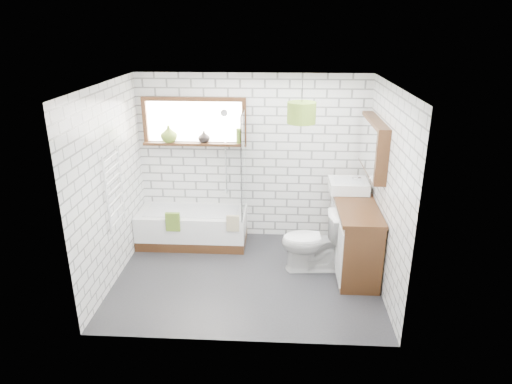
# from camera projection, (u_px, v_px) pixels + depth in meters

# --- Properties ---
(floor) EXTENTS (3.40, 2.60, 0.01)m
(floor) POSITION_uv_depth(u_px,v_px,m) (247.00, 277.00, 6.05)
(floor) COLOR #252528
(floor) RESTS_ON ground
(ceiling) EXTENTS (3.40, 2.60, 0.01)m
(ceiling) POSITION_uv_depth(u_px,v_px,m) (245.00, 84.00, 5.17)
(ceiling) COLOR white
(ceiling) RESTS_ON ground
(wall_back) EXTENTS (3.40, 0.01, 2.50)m
(wall_back) POSITION_uv_depth(u_px,v_px,m) (253.00, 158.00, 6.83)
(wall_back) COLOR white
(wall_back) RESTS_ON ground
(wall_front) EXTENTS (3.40, 0.01, 2.50)m
(wall_front) POSITION_uv_depth(u_px,v_px,m) (235.00, 235.00, 4.39)
(wall_front) COLOR white
(wall_front) RESTS_ON ground
(wall_left) EXTENTS (0.01, 2.60, 2.50)m
(wall_left) POSITION_uv_depth(u_px,v_px,m) (110.00, 186.00, 5.70)
(wall_left) COLOR white
(wall_left) RESTS_ON ground
(wall_right) EXTENTS (0.01, 2.60, 2.50)m
(wall_right) POSITION_uv_depth(u_px,v_px,m) (386.00, 191.00, 5.52)
(wall_right) COLOR white
(wall_right) RESTS_ON ground
(window) EXTENTS (1.52, 0.16, 0.68)m
(window) POSITION_uv_depth(u_px,v_px,m) (194.00, 122.00, 6.64)
(window) COLOR #341C0E
(window) RESTS_ON wall_back
(towel_radiator) EXTENTS (0.06, 0.52, 1.00)m
(towel_radiator) POSITION_uv_depth(u_px,v_px,m) (114.00, 189.00, 5.71)
(towel_radiator) COLOR white
(towel_radiator) RESTS_ON wall_left
(mirror_cabinet) EXTENTS (0.16, 1.20, 0.70)m
(mirror_cabinet) POSITION_uv_depth(u_px,v_px,m) (373.00, 146.00, 5.94)
(mirror_cabinet) COLOR #341C0E
(mirror_cabinet) RESTS_ON wall_right
(shower_riser) EXTENTS (0.02, 0.02, 1.30)m
(shower_riser) POSITION_uv_depth(u_px,v_px,m) (226.00, 152.00, 6.77)
(shower_riser) COLOR silver
(shower_riser) RESTS_ON wall_back
(bathtub) EXTENTS (1.60, 0.71, 0.52)m
(bathtub) POSITION_uv_depth(u_px,v_px,m) (193.00, 227.00, 6.89)
(bathtub) COLOR white
(bathtub) RESTS_ON floor
(shower_screen) EXTENTS (0.02, 0.72, 1.50)m
(shower_screen) POSITION_uv_depth(u_px,v_px,m) (244.00, 164.00, 6.49)
(shower_screen) COLOR white
(shower_screen) RESTS_ON bathtub
(towel_green) EXTENTS (0.20, 0.06, 0.28)m
(towel_green) POSITION_uv_depth(u_px,v_px,m) (173.00, 222.00, 6.49)
(towel_green) COLOR #5B7A24
(towel_green) RESTS_ON bathtub
(towel_beige) EXTENTS (0.18, 0.05, 0.23)m
(towel_beige) POSITION_uv_depth(u_px,v_px,m) (233.00, 223.00, 6.44)
(towel_beige) COLOR tan
(towel_beige) RESTS_ON bathtub
(vanity) EXTENTS (0.53, 1.65, 0.94)m
(vanity) POSITION_uv_depth(u_px,v_px,m) (353.00, 232.00, 6.23)
(vanity) COLOR #341C0E
(vanity) RESTS_ON floor
(basin) EXTENTS (0.53, 0.47, 0.16)m
(basin) POSITION_uv_depth(u_px,v_px,m) (348.00, 186.00, 6.37)
(basin) COLOR white
(basin) RESTS_ON vanity
(tap) EXTENTS (0.03, 0.03, 0.15)m
(tap) POSITION_uv_depth(u_px,v_px,m) (360.00, 183.00, 6.35)
(tap) COLOR silver
(tap) RESTS_ON vanity
(toilet) EXTENTS (0.53, 0.85, 0.84)m
(toilet) POSITION_uv_depth(u_px,v_px,m) (313.00, 241.00, 6.10)
(toilet) COLOR white
(toilet) RESTS_ON floor
(vase_olive) EXTENTS (0.29, 0.29, 0.25)m
(vase_olive) POSITION_uv_depth(u_px,v_px,m) (169.00, 135.00, 6.70)
(vase_olive) COLOR olive
(vase_olive) RESTS_ON window
(vase_dark) EXTENTS (0.22, 0.22, 0.18)m
(vase_dark) POSITION_uv_depth(u_px,v_px,m) (204.00, 138.00, 6.68)
(vase_dark) COLOR black
(vase_dark) RESTS_ON window
(bottle) EXTENTS (0.09, 0.09, 0.22)m
(bottle) POSITION_uv_depth(u_px,v_px,m) (239.00, 137.00, 6.65)
(bottle) COLOR olive
(bottle) RESTS_ON window
(pendant) EXTENTS (0.36, 0.36, 0.27)m
(pendant) POSITION_uv_depth(u_px,v_px,m) (302.00, 113.00, 5.72)
(pendant) COLOR #5B7A24
(pendant) RESTS_ON ceiling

